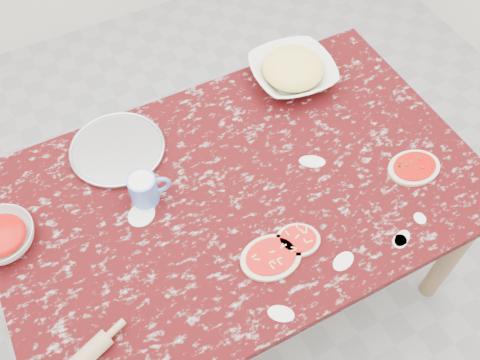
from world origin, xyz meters
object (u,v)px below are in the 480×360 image
Objects in this scene: flour_mug at (145,189)px; cheese_bowl at (292,73)px; pizza_tray at (118,150)px; worktable at (240,202)px; sauce_bowl at (2,238)px.

cheese_bowl is at bearing 19.61° from flour_mug.
pizza_tray is at bearing 94.15° from flour_mug.
worktable is 4.93× the size of pizza_tray.
cheese_bowl reaches higher than pizza_tray.
flour_mug is at bearing 159.60° from worktable.
sauce_bowl is 0.66× the size of cheese_bowl.
cheese_bowl reaches higher than sauce_bowl.
pizza_tray is 2.37× the size of flour_mug.
worktable is 7.74× the size of sauce_bowl.
pizza_tray is 1.57× the size of sauce_bowl.
cheese_bowl is at bearing 1.44° from pizza_tray.
flour_mug is (0.02, -0.23, 0.05)m from pizza_tray.
cheese_bowl is 2.29× the size of flour_mug.
flour_mug is (-0.70, -0.25, 0.02)m from cheese_bowl.
cheese_bowl is at bearing 40.92° from worktable.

